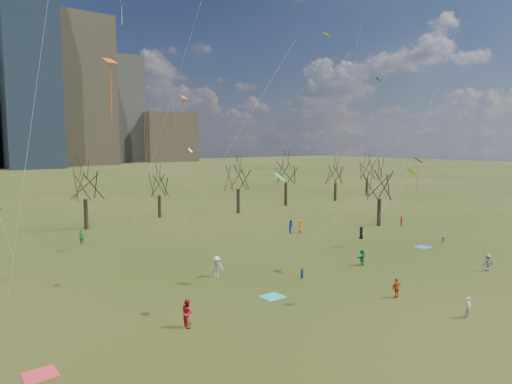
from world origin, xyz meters
TOP-DOWN VIEW (x-y plane):
  - ground at (0.00, 0.00)m, footprint 500.00×500.00m
  - bare_tree_row at (-0.09, 37.22)m, footprint 113.04×29.80m
  - blanket_teal at (-4.18, 4.46)m, footprint 1.60×1.50m
  - blanket_navy at (19.38, 6.89)m, footprint 1.60×1.50m
  - blanket_crimson at (-20.77, 2.62)m, footprint 1.60×1.50m
  - person_1 at (3.54, -6.56)m, footprint 0.60×0.50m
  - person_2 at (-11.95, 3.46)m, footprint 0.84×1.00m
  - person_3 at (22.38, 6.24)m, footprint 0.44×0.72m
  - person_4 at (3.04, -1.31)m, footprint 0.95×0.51m
  - person_5 at (8.06, 6.10)m, footprint 1.55×0.75m
  - person_6 at (17.40, 13.94)m, footprint 0.77×0.86m
  - person_8 at (0.57, 6.34)m, footprint 0.41×0.50m
  - person_9 at (-4.72, 11.40)m, footprint 1.33×1.21m
  - person_10 at (28.44, 16.04)m, footprint 0.86×0.57m
  - person_12 at (14.21, 21.21)m, footprint 0.75×0.92m
  - person_13 at (-10.16, 31.48)m, footprint 0.74×0.69m
  - person_14 at (12.96, 21.58)m, footprint 0.99×1.05m
  - person_15 at (15.67, -1.95)m, footprint 1.17×0.95m
  - kites_airborne at (-0.19, 12.83)m, footprint 64.40×37.87m

SIDE VIEW (x-z plane):
  - ground at x=0.00m, z-range 0.00..0.00m
  - blanket_teal at x=-4.18m, z-range 0.00..0.03m
  - blanket_navy at x=19.38m, z-range 0.00..0.03m
  - blanket_crimson at x=-20.77m, z-range 0.00..0.03m
  - person_8 at x=0.57m, z-range 0.00..0.92m
  - person_3 at x=22.38m, z-range 0.00..1.07m
  - person_10 at x=28.44m, z-range 0.00..1.37m
  - person_1 at x=3.54m, z-range 0.00..1.42m
  - person_6 at x=17.40m, z-range 0.00..1.47m
  - person_4 at x=3.04m, z-range 0.00..1.54m
  - person_15 at x=15.67m, z-range 0.00..1.57m
  - person_5 at x=8.06m, z-range 0.00..1.61m
  - person_12 at x=14.21m, z-range 0.00..1.63m
  - person_13 at x=-10.16m, z-range 0.00..1.69m
  - person_14 at x=12.96m, z-range 0.00..1.72m
  - person_9 at x=-4.72m, z-range 0.00..1.79m
  - person_2 at x=-11.95m, z-range 0.00..1.82m
  - bare_tree_row at x=-0.09m, z-range 1.37..10.87m
  - kites_airborne at x=-0.19m, z-range -2.73..29.24m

